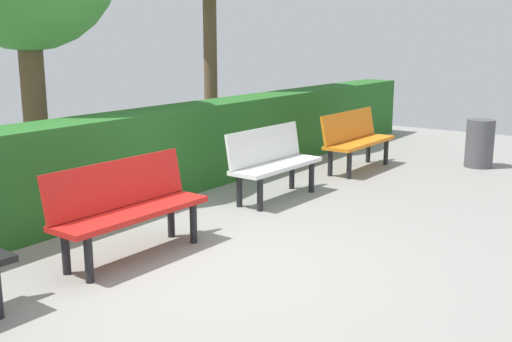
{
  "coord_description": "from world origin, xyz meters",
  "views": [
    {
      "loc": [
        3.84,
        3.36,
        1.93
      ],
      "look_at": [
        -1.31,
        -0.29,
        0.55
      ],
      "focal_mm": 42.98,
      "sensor_mm": 36.0,
      "label": 1
    }
  ],
  "objects_px": {
    "bench_white": "(272,160)",
    "bench_red": "(127,204)",
    "trash_bin": "(480,143)",
    "bench_orange": "(355,137)"
  },
  "relations": [
    {
      "from": "bench_white",
      "to": "bench_red",
      "type": "relative_size",
      "value": 0.91
    },
    {
      "from": "bench_red",
      "to": "trash_bin",
      "type": "relative_size",
      "value": 2.13
    },
    {
      "from": "bench_orange",
      "to": "bench_white",
      "type": "relative_size",
      "value": 1.08
    },
    {
      "from": "bench_orange",
      "to": "bench_white",
      "type": "height_order",
      "value": "same"
    },
    {
      "from": "bench_orange",
      "to": "bench_red",
      "type": "bearing_deg",
      "value": 0.85
    },
    {
      "from": "bench_white",
      "to": "bench_red",
      "type": "height_order",
      "value": "same"
    },
    {
      "from": "bench_orange",
      "to": "bench_red",
      "type": "xyz_separation_m",
      "value": [
        4.52,
        -0.0,
        0.0
      ]
    },
    {
      "from": "bench_red",
      "to": "trash_bin",
      "type": "bearing_deg",
      "value": 167.7
    },
    {
      "from": "trash_bin",
      "to": "bench_white",
      "type": "bearing_deg",
      "value": -24.53
    },
    {
      "from": "bench_white",
      "to": "bench_red",
      "type": "distance_m",
      "value": 2.42
    }
  ]
}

